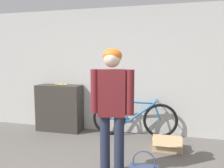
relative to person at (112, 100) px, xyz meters
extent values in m
cube|color=silver|center=(-0.29, 1.78, 0.29)|extent=(8.00, 0.06, 2.60)
cube|color=white|center=(0.26, 1.75, -0.66)|extent=(0.08, 0.01, 0.12)
cube|color=#38332D|center=(-1.55, 1.54, -0.52)|extent=(0.97, 0.39, 0.99)
cylinder|color=#23283D|center=(-0.10, 0.00, -0.61)|extent=(0.13, 0.13, 0.81)
cylinder|color=#23283D|center=(0.10, 0.00, -0.61)|extent=(0.13, 0.13, 0.81)
cube|color=maroon|center=(0.00, 0.00, 0.10)|extent=(0.37, 0.24, 0.61)
cylinder|color=maroon|center=(-0.23, 0.00, 0.11)|extent=(0.11, 0.11, 0.58)
cylinder|color=maroon|center=(0.23, 0.00, 0.11)|extent=(0.11, 0.11, 0.58)
sphere|color=beige|center=(0.00, 0.00, 0.54)|extent=(0.22, 0.22, 0.22)
ellipsoid|color=orange|center=(0.00, 0.01, 0.58)|extent=(0.25, 0.23, 0.19)
torus|color=black|center=(-0.43, 1.51, -0.67)|extent=(0.68, 0.11, 0.68)
torus|color=black|center=(0.59, 1.60, -0.67)|extent=(0.68, 0.11, 0.68)
cylinder|color=#1E609E|center=(-0.24, 1.53, -0.70)|extent=(0.40, 0.07, 0.08)
cylinder|color=#1E609E|center=(-0.29, 1.53, -0.49)|extent=(0.32, 0.06, 0.38)
cylinder|color=#1E609E|center=(-0.09, 1.54, -0.52)|extent=(0.14, 0.05, 0.42)
cylinder|color=#1E609E|center=(0.21, 1.57, -0.53)|extent=(0.54, 0.09, 0.42)
cylinder|color=#1E609E|center=(0.16, 1.56, -0.32)|extent=(0.62, 0.08, 0.05)
cylinder|color=#1E609E|center=(0.53, 1.59, -0.50)|extent=(0.16, 0.05, 0.35)
cylinder|color=#1E609E|center=(0.49, 1.59, -0.30)|extent=(0.07, 0.04, 0.08)
cylinder|color=#1E609E|center=(0.51, 1.59, -0.27)|extent=(0.06, 0.46, 0.02)
ellipsoid|color=black|center=(-0.15, 1.54, -0.30)|extent=(0.23, 0.10, 0.05)
ellipsoid|color=#EAD64C|center=(-1.49, 1.52, 0.00)|extent=(0.13, 0.03, 0.03)
ellipsoid|color=#EAD64C|center=(-1.58, 1.54, 0.00)|extent=(0.12, 0.08, 0.03)
ellipsoid|color=#EAD64C|center=(-1.40, 1.54, 0.00)|extent=(0.12, 0.08, 0.03)
sphere|color=brown|center=(-1.62, 1.55, 0.00)|extent=(0.02, 0.02, 0.02)
torus|color=#334260|center=(0.44, -0.16, -0.71)|extent=(0.28, 0.02, 0.28)
cube|color=tan|center=(0.72, 1.02, -0.91)|extent=(0.50, 0.31, 0.20)
cube|color=tan|center=(0.72, 0.87, -0.82)|extent=(0.48, 0.11, 0.14)
camera|label=1|loc=(0.66, -2.70, 0.53)|focal=35.00mm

